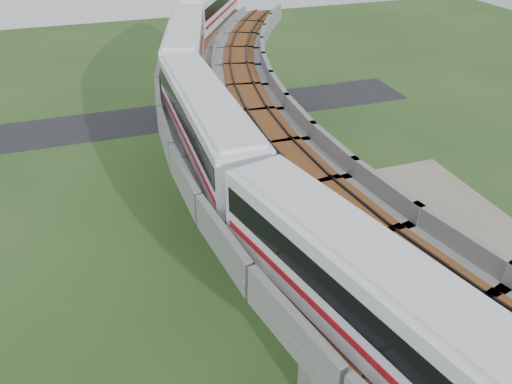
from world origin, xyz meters
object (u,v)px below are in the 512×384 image
at_px(metro_train, 225,77).
at_px(car_red, 466,283).
at_px(car_white, 466,266).
at_px(car_dark, 395,203).

relative_size(metro_train, car_red, 17.45).
bearing_deg(car_red, car_white, 112.98).
distance_m(car_white, car_dark, 8.52).
height_order(car_white, car_dark, car_dark).
xyz_separation_m(car_white, car_dark, (-0.43, 8.51, 0.10)).
bearing_deg(car_red, car_dark, 146.44).
bearing_deg(metro_train, car_dark, -11.02).
distance_m(metro_train, car_white, 21.45).
xyz_separation_m(metro_train, car_dark, (13.65, -2.66, -11.60)).
xyz_separation_m(metro_train, car_white, (14.09, -11.17, -11.70)).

